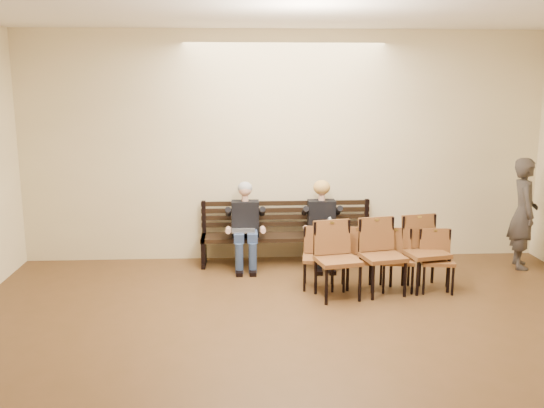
{
  "coord_description": "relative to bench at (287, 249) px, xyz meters",
  "views": [
    {
      "loc": [
        -0.71,
        -4.23,
        2.75
      ],
      "look_at": [
        -0.24,
        4.05,
        1.05
      ],
      "focal_mm": 40.0,
      "sensor_mm": 36.0,
      "label": 1
    }
  ],
  "objects": [
    {
      "name": "room_walls",
      "position": [
        -0.02,
        -3.86,
        2.31
      ],
      "size": [
        8.02,
        10.01,
        3.51
      ],
      "color": "beige",
      "rests_on": "ground"
    },
    {
      "name": "bench",
      "position": [
        0.0,
        0.0,
        0.0
      ],
      "size": [
        2.6,
        0.9,
        0.45
      ],
      "primitive_type": "cube",
      "color": "black",
      "rests_on": "ground"
    },
    {
      "name": "seated_man",
      "position": [
        -0.63,
        -0.12,
        0.38
      ],
      "size": [
        0.51,
        0.7,
        1.22
      ],
      "primitive_type": null,
      "color": "black",
      "rests_on": "ground"
    },
    {
      "name": "seated_woman",
      "position": [
        0.52,
        -0.12,
        0.36
      ],
      "size": [
        0.51,
        0.7,
        1.18
      ],
      "primitive_type": null,
      "color": "black",
      "rests_on": "ground"
    },
    {
      "name": "laptop",
      "position": [
        -0.66,
        -0.25,
        0.35
      ],
      "size": [
        0.38,
        0.31,
        0.25
      ],
      "primitive_type": "cube",
      "rotation": [
        0.0,
        0.0,
        -0.12
      ],
      "color": "#BABBBF",
      "rests_on": "bench"
    },
    {
      "name": "water_bottle",
      "position": [
        0.6,
        -0.35,
        0.34
      ],
      "size": [
        0.08,
        0.08,
        0.23
      ],
      "primitive_type": "cylinder",
      "rotation": [
        0.0,
        0.0,
        -0.2
      ],
      "color": "silver",
      "rests_on": "bench"
    },
    {
      "name": "bag",
      "position": [
        0.85,
        -0.11,
        -0.07
      ],
      "size": [
        0.5,
        0.43,
        0.31
      ],
      "primitive_type": "cube",
      "rotation": [
        0.0,
        0.0,
        0.38
      ],
      "color": "black",
      "rests_on": "ground"
    },
    {
      "name": "passerby",
      "position": [
        3.48,
        -0.37,
        0.72
      ],
      "size": [
        0.59,
        0.77,
        1.9
      ],
      "primitive_type": "imported",
      "rotation": [
        0.0,
        0.0,
        1.35
      ],
      "color": "#37312D",
      "rests_on": "ground"
    },
    {
      "name": "chair_row_front",
      "position": [
        1.15,
        -1.39,
        0.27
      ],
      "size": [
        1.85,
        0.9,
        0.99
      ],
      "primitive_type": "cube",
      "rotation": [
        0.0,
        0.0,
        0.21
      ],
      "color": "brown",
      "rests_on": "ground"
    },
    {
      "name": "chair_row_back",
      "position": [
        1.11,
        -1.23,
        0.18
      ],
      "size": [
        2.02,
        0.7,
        0.82
      ],
      "primitive_type": "cube",
      "rotation": [
        0.0,
        0.0,
        -0.13
      ],
      "color": "brown",
      "rests_on": "ground"
    }
  ]
}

